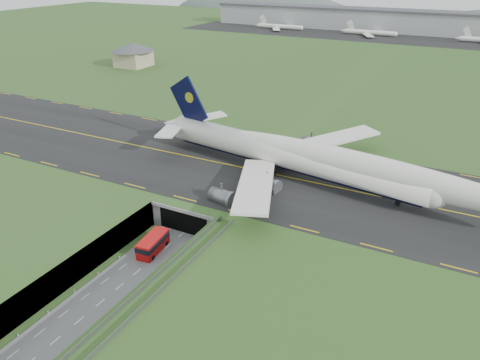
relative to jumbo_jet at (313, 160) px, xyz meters
The scene contains 10 objects.
ground 40.59m from the jumbo_jet, 120.59° to the right, with size 900.00×900.00×0.00m, color #2F5020.
airfield_deck 39.83m from the jumbo_jet, 120.59° to the right, with size 800.00×800.00×6.00m, color gray.
trench_road 46.94m from the jumbo_jet, 115.78° to the right, with size 12.00×75.00×0.20m, color slate.
taxiway 20.55m from the jumbo_jet, behind, with size 800.00×44.00×0.18m, color black.
tunnel_portal 27.23m from the jumbo_jet, 139.73° to the right, with size 17.00×22.30×6.00m.
guideway 53.69m from the jumbo_jet, 99.49° to the right, with size 3.00×53.00×7.05m.
jumbo_jet is the anchor object (origin of this frame).
shuttle_tram 41.54m from the jumbo_jet, 121.88° to the right, with size 4.15×8.73×3.41m.
service_building 149.13m from the jumbo_jet, 145.18° to the left, with size 20.95×20.95×11.37m.
cargo_terminal 266.69m from the jumbo_jet, 94.30° to the left, with size 320.00×67.00×15.60m.
Camera 1 is at (51.07, -63.70, 54.17)m, focal length 35.00 mm.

